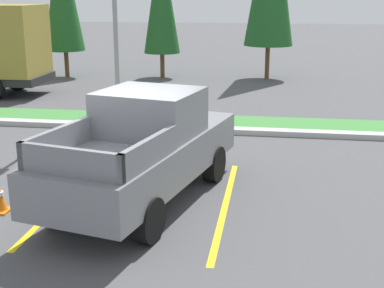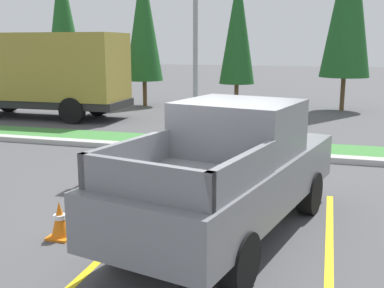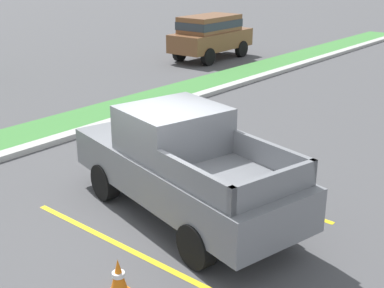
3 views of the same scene
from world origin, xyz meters
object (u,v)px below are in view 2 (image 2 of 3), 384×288
object	(u,v)px
cypress_tree_leftmost	(63,17)
pickup_truck_main	(231,170)
cargo_truck_distant	(47,72)
cypress_tree_left_inner	(143,20)
traffic_cone	(60,220)
street_light	(194,18)
cypress_tree_center	(238,27)

from	to	relation	value
cypress_tree_leftmost	pickup_truck_main	bearing A→B (deg)	-51.78
pickup_truck_main	cargo_truck_distant	size ratio (longest dim) A/B	0.81
cypress_tree_leftmost	cypress_tree_left_inner	bearing A→B (deg)	-10.95
traffic_cone	cypress_tree_left_inner	bearing A→B (deg)	107.10
street_light	cypress_tree_left_inner	distance (m)	9.74
street_light	cypress_tree_leftmost	distance (m)	13.54
cargo_truck_distant	cypress_tree_leftmost	xyz separation A→B (m)	(-2.53, 5.61, 2.50)
pickup_truck_main	cargo_truck_distant	bearing A→B (deg)	134.43
street_light	traffic_cone	distance (m)	7.78
street_light	cypress_tree_left_inner	xyz separation A→B (m)	(-4.90, 8.41, 0.39)
cargo_truck_distant	street_light	xyz separation A→B (m)	(7.24, -3.74, 1.83)
cypress_tree_left_inner	pickup_truck_main	bearing A→B (deg)	-63.36
street_light	cypress_tree_left_inner	bearing A→B (deg)	120.24
street_light	traffic_cone	world-z (taller)	street_light
pickup_truck_main	cypress_tree_leftmost	bearing A→B (deg)	128.22
cypress_tree_leftmost	cypress_tree_center	bearing A→B (deg)	-2.11
street_light	cypress_tree_center	xyz separation A→B (m)	(-0.47, 9.01, 0.06)
cypress_tree_leftmost	traffic_cone	world-z (taller)	cypress_tree_leftmost
cypress_tree_left_inner	traffic_cone	xyz separation A→B (m)	(4.74, -15.41, -3.78)
cypress_tree_left_inner	cypress_tree_center	xyz separation A→B (m)	(4.43, 0.60, -0.33)
pickup_truck_main	cypress_tree_center	size ratio (longest dim) A/B	0.87
pickup_truck_main	cypress_tree_center	xyz separation A→B (m)	(-2.82, 15.05, 2.70)
pickup_truck_main	traffic_cone	xyz separation A→B (m)	(-2.51, -0.96, -0.75)
pickup_truck_main	traffic_cone	world-z (taller)	pickup_truck_main
cypress_tree_leftmost	cargo_truck_distant	bearing A→B (deg)	-65.71
pickup_truck_main	cypress_tree_leftmost	xyz separation A→B (m)	(-12.12, 15.40, 3.31)
cypress_tree_leftmost	traffic_cone	bearing A→B (deg)	-59.55
street_light	cypress_tree_left_inner	size ratio (longest dim) A/B	0.91
cypress_tree_leftmost	cypress_tree_center	world-z (taller)	cypress_tree_leftmost
cypress_tree_left_inner	cargo_truck_distant	bearing A→B (deg)	-116.63
pickup_truck_main	street_light	bearing A→B (deg)	111.23
cypress_tree_leftmost	traffic_cone	distance (m)	19.40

